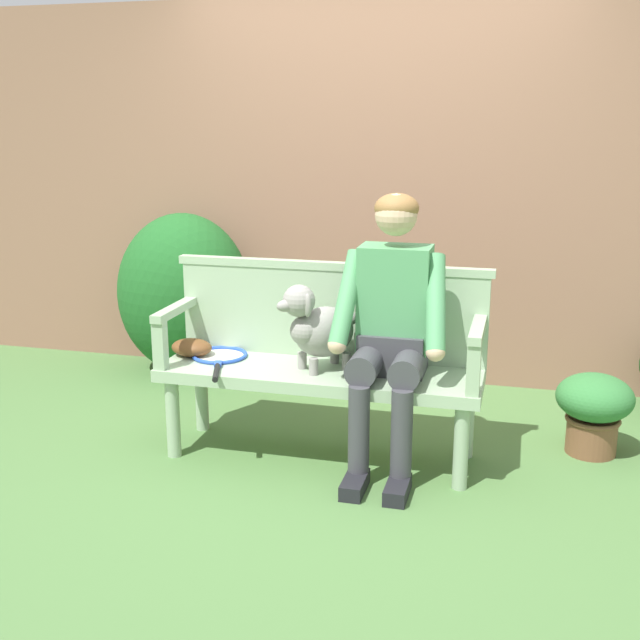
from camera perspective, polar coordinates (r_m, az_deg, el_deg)
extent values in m
plane|color=#4C753D|center=(4.13, 0.00, -9.72)|extent=(40.00, 40.00, 0.00)
cube|color=#936651|center=(5.25, 4.19, 9.09)|extent=(8.00, 0.30, 2.40)
ellipsoid|color=#1E5B23|center=(5.38, -9.71, 1.88)|extent=(0.89, 0.80, 1.07)
cube|color=#9EB793|center=(3.97, 0.00, -3.92)|extent=(1.60, 0.49, 0.06)
cylinder|color=#9EB793|center=(4.12, -10.50, -6.93)|extent=(0.07, 0.07, 0.41)
cylinder|color=#9EB793|center=(3.77, 10.08, -8.98)|extent=(0.07, 0.07, 0.41)
cylinder|color=#9EB793|center=(4.43, -8.49, -5.28)|extent=(0.07, 0.07, 0.41)
cylinder|color=#9EB793|center=(4.11, 10.52, -6.98)|extent=(0.07, 0.07, 0.41)
cube|color=#9EB793|center=(4.09, 0.76, 0.46)|extent=(1.60, 0.05, 0.46)
cube|color=#9EB793|center=(4.04, 0.77, 3.90)|extent=(1.64, 0.06, 0.04)
cube|color=#9EB793|center=(3.99, -11.39, -1.82)|extent=(0.06, 0.06, 0.24)
cube|color=#9EB793|center=(4.14, -10.26, 0.80)|extent=(0.06, 0.49, 0.04)
cube|color=#9EB793|center=(3.61, 10.95, -3.55)|extent=(0.06, 0.06, 0.24)
cube|color=#9EB793|center=(3.77, 11.27, -0.59)|extent=(0.06, 0.49, 0.04)
cube|color=black|center=(3.75, 2.50, -11.71)|extent=(0.10, 0.24, 0.07)
cylinder|color=#3D3D42|center=(3.72, 2.80, -7.81)|extent=(0.10, 0.10, 0.42)
cylinder|color=#3D3D42|center=(3.78, 3.35, -3.14)|extent=(0.15, 0.31, 0.15)
cube|color=black|center=(3.72, 5.58, -12.01)|extent=(0.10, 0.24, 0.07)
cylinder|color=#3D3D42|center=(3.69, 5.87, -8.07)|extent=(0.10, 0.10, 0.42)
cylinder|color=#3D3D42|center=(3.75, 6.35, -3.36)|extent=(0.15, 0.31, 0.15)
cube|color=#3D3D42|center=(3.90, 5.25, -2.29)|extent=(0.32, 0.24, 0.20)
cube|color=#519960|center=(3.86, 5.39, 1.50)|extent=(0.34, 0.22, 0.52)
cylinder|color=#519960|center=(3.78, 1.96, 1.60)|extent=(0.14, 0.33, 0.45)
sphere|color=#DBB28E|center=(3.72, 1.23, -1.78)|extent=(0.09, 0.09, 0.09)
cylinder|color=#519960|center=(3.71, 8.30, 1.21)|extent=(0.14, 0.33, 0.45)
sphere|color=#DBB28E|center=(3.65, 8.28, -2.27)|extent=(0.09, 0.09, 0.09)
sphere|color=#DBB28E|center=(3.77, 5.49, 7.52)|extent=(0.20, 0.20, 0.20)
ellipsoid|color=olive|center=(3.77, 5.52, 7.99)|extent=(0.21, 0.21, 0.14)
cylinder|color=gray|center=(3.95, -1.29, -2.91)|extent=(0.05, 0.05, 0.08)
cylinder|color=gray|center=(3.85, -0.47, -3.36)|extent=(0.05, 0.05, 0.08)
cylinder|color=gray|center=(4.04, 1.05, -2.52)|extent=(0.05, 0.05, 0.08)
cylinder|color=gray|center=(3.94, 1.91, -2.94)|extent=(0.05, 0.05, 0.08)
ellipsoid|color=gray|center=(3.90, 0.31, -0.85)|extent=(0.37, 0.37, 0.25)
sphere|color=gray|center=(3.84, -1.10, -0.76)|extent=(0.15, 0.15, 0.15)
sphere|color=gray|center=(3.79, -1.52, 1.38)|extent=(0.16, 0.16, 0.16)
ellipsoid|color=gray|center=(3.76, -2.46, 1.03)|extent=(0.11, 0.11, 0.06)
ellipsoid|color=gray|center=(3.86, -1.86, 1.44)|extent=(0.06, 0.06, 0.11)
ellipsoid|color=gray|center=(3.74, -0.90, 1.04)|extent=(0.06, 0.06, 0.11)
sphere|color=gray|center=(3.96, 2.17, 0.14)|extent=(0.07, 0.07, 0.07)
torus|color=blue|center=(4.18, -7.21, -2.51)|extent=(0.37, 0.37, 0.02)
cylinder|color=silver|center=(4.18, -7.20, -2.60)|extent=(0.25, 0.25, 0.00)
cube|color=blue|center=(4.02, -7.33, -3.14)|extent=(0.06, 0.08, 0.02)
cylinder|color=black|center=(3.88, -7.45, -3.76)|extent=(0.10, 0.22, 0.03)
ellipsoid|color=brown|center=(4.21, -9.18, -1.96)|extent=(0.24, 0.19, 0.09)
cylinder|color=brown|center=(4.36, 18.89, -7.87)|extent=(0.25, 0.25, 0.18)
torus|color=brown|center=(4.33, 18.98, -6.75)|extent=(0.28, 0.28, 0.02)
ellipsoid|color=#337538|center=(4.28, 19.11, -5.26)|extent=(0.39, 0.39, 0.24)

